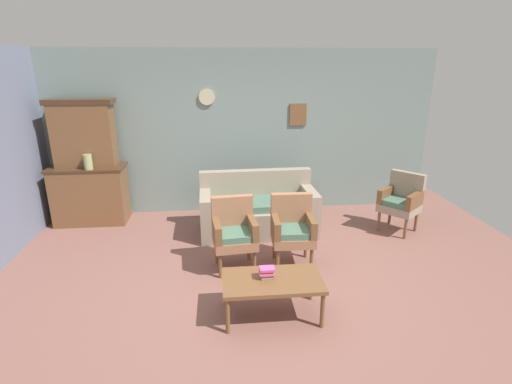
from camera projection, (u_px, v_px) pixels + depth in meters
name	position (u px, v px, depth m)	size (l,w,h in m)	color
ground_plane	(261.00, 288.00, 4.49)	(7.68, 7.68, 0.00)	#84564C
wall_back_with_decor	(244.00, 133.00, 6.54)	(6.40, 0.09, 2.70)	gray
side_cabinet	(91.00, 194.00, 6.24)	(1.16, 0.55, 0.93)	brown
cabinet_upper_hutch	(84.00, 132.00, 6.00)	(0.99, 0.38, 1.03)	brown
vase_on_cabinet	(88.00, 162.00, 5.90)	(0.13, 0.13, 0.23)	#A1B06F
floral_couch	(258.00, 211.00, 5.93)	(1.75, 0.86, 0.90)	gray
armchair_by_doorway	(234.00, 231.00, 4.82)	(0.57, 0.54, 0.90)	#9E6B4C
armchair_row_middle	(292.00, 227.00, 4.91)	(0.54, 0.51, 0.90)	#9E6B4C
wingback_chair_by_fireplace	(401.00, 200.00, 5.90)	(0.71, 0.71, 0.90)	gray
coffee_table	(272.00, 283.00, 3.90)	(1.00, 0.56, 0.42)	brown
book_stack_on_table	(267.00, 272.00, 3.89)	(0.15, 0.12, 0.12)	#779860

